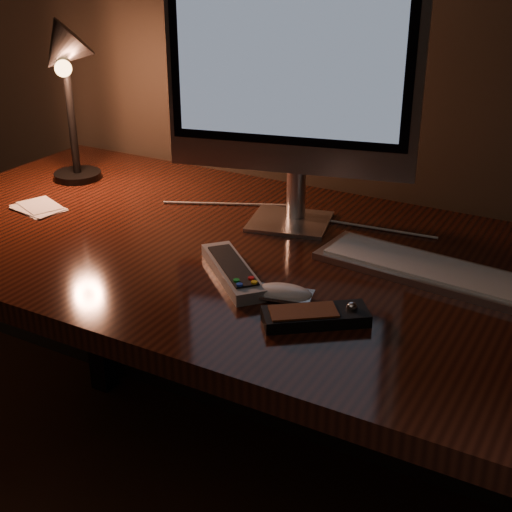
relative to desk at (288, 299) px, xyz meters
The scene contains 9 objects.
desk is the anchor object (origin of this frame).
monitor 0.44m from the desk, 117.16° to the left, with size 0.48×0.17×0.51m.
keyboard 0.34m from the desk, ahead, with size 0.45×0.13×0.02m, color silver.
mouse 0.28m from the desk, 65.24° to the right, with size 0.09×0.05×0.02m, color white.
media_remote 0.34m from the desk, 55.81° to the right, with size 0.16×0.14×0.03m.
tv_remote 0.24m from the desk, 93.80° to the right, with size 0.19×0.18×0.03m.
papers 0.57m from the desk, 168.52° to the right, with size 0.12×0.08×0.01m, color white.
desk_lamp 0.70m from the desk, behind, with size 0.19×0.20×0.37m.
cable 0.18m from the desk, 110.55° to the left, with size 0.01×0.01×0.58m, color white.
Camera 1 is at (0.56, 0.80, 1.30)m, focal length 50.00 mm.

